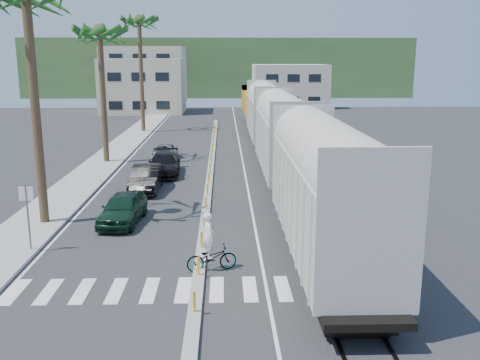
# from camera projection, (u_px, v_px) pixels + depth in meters

# --- Properties ---
(ground) EXTENTS (140.00, 140.00, 0.00)m
(ground) POSITION_uv_depth(u_px,v_px,m) (200.00, 268.00, 21.18)
(ground) COLOR #28282B
(ground) RESTS_ON ground
(sidewalk) EXTENTS (3.00, 90.00, 0.15)m
(sidewalk) POSITION_uv_depth(u_px,v_px,m) (112.00, 155.00, 45.26)
(sidewalk) COLOR gray
(sidewalk) RESTS_ON ground
(rails) EXTENTS (1.56, 100.00, 0.06)m
(rails) POSITION_uv_depth(u_px,v_px,m) (268.00, 149.00, 48.59)
(rails) COLOR black
(rails) RESTS_ON ground
(median) EXTENTS (0.45, 60.00, 0.85)m
(median) POSITION_uv_depth(u_px,v_px,m) (211.00, 166.00, 40.60)
(median) COLOR gray
(median) RESTS_ON ground
(crosswalk) EXTENTS (14.00, 2.20, 0.01)m
(crosswalk) POSITION_uv_depth(u_px,v_px,m) (197.00, 290.00, 19.23)
(crosswalk) COLOR silver
(crosswalk) RESTS_ON ground
(lane_markings) EXTENTS (9.42, 90.00, 0.01)m
(lane_markings) POSITION_uv_depth(u_px,v_px,m) (187.00, 156.00, 45.46)
(lane_markings) COLOR silver
(lane_markings) RESTS_ON ground
(freight_train) EXTENTS (3.00, 60.94, 5.85)m
(freight_train) POSITION_uv_depth(u_px,v_px,m) (276.00, 127.00, 41.21)
(freight_train) COLOR #B5B2A6
(freight_train) RESTS_ON ground
(palm_trees) EXTENTS (3.50, 37.20, 13.75)m
(palm_trees) POSITION_uv_depth(u_px,v_px,m) (104.00, 22.00, 40.62)
(palm_trees) COLOR brown
(palm_trees) RESTS_ON ground
(street_sign) EXTENTS (0.60, 0.08, 3.00)m
(street_sign) POSITION_uv_depth(u_px,v_px,m) (27.00, 208.00, 22.46)
(street_sign) COLOR slate
(street_sign) RESTS_ON ground
(buildings) EXTENTS (38.00, 27.00, 10.00)m
(buildings) POSITION_uv_depth(u_px,v_px,m) (179.00, 80.00, 89.80)
(buildings) COLOR #B3A68E
(buildings) RESTS_ON ground
(hillside) EXTENTS (80.00, 20.00, 12.00)m
(hillside) POSITION_uv_depth(u_px,v_px,m) (219.00, 67.00, 117.24)
(hillside) COLOR #385628
(hillside) RESTS_ON ground
(car_lead) EXTENTS (2.58, 4.79, 1.53)m
(car_lead) POSITION_uv_depth(u_px,v_px,m) (123.00, 208.00, 26.82)
(car_lead) COLOR black
(car_lead) RESTS_ON ground
(car_second) EXTENTS (1.75, 4.84, 1.59)m
(car_second) POSITION_uv_depth(u_px,v_px,m) (146.00, 178.00, 33.33)
(car_second) COLOR black
(car_second) RESTS_ON ground
(car_third) EXTENTS (2.71, 5.54, 1.54)m
(car_third) POSITION_uv_depth(u_px,v_px,m) (164.00, 164.00, 37.93)
(car_third) COLOR black
(car_third) RESTS_ON ground
(car_rear) EXTENTS (1.99, 4.30, 1.19)m
(car_rear) POSITION_uv_depth(u_px,v_px,m) (164.00, 152.00, 43.60)
(car_rear) COLOR #A8ABAD
(car_rear) RESTS_ON ground
(cyclist) EXTENTS (1.61, 2.30, 2.36)m
(cyclist) POSITION_uv_depth(u_px,v_px,m) (211.00, 252.00, 20.82)
(cyclist) COLOR #9EA0A5
(cyclist) RESTS_ON ground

